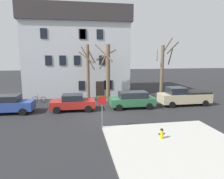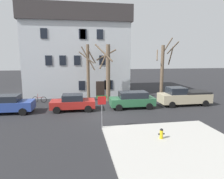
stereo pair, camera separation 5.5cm
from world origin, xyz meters
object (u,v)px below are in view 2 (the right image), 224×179
object	(u,v)px
car_blue_sedan	(8,104)
car_green_wagon	(132,100)
tree_bare_far	(163,69)
tree_bare_near	(88,71)
street_sign_pole	(102,106)
building_main	(78,52)
fire_hydrant	(161,133)
car_red_sedan	(73,102)
pickup_truck_beige	(184,96)
bicycle_leaning	(39,99)
tree_bare_mid	(108,71)

from	to	relation	value
car_blue_sedan	car_green_wagon	size ratio (longest dim) A/B	1.03
tree_bare_far	car_green_wagon	world-z (taller)	tree_bare_far
tree_bare_near	street_sign_pole	bearing A→B (deg)	-87.39
building_main	fire_hydrant	world-z (taller)	building_main
building_main	car_green_wagon	world-z (taller)	building_main
car_red_sedan	car_green_wagon	bearing A→B (deg)	-0.96
tree_bare_near	pickup_truck_beige	xyz separation A→B (m)	(10.22, -3.97, -2.58)
car_blue_sedan	bicycle_leaning	bearing A→B (deg)	62.20
building_main	car_red_sedan	distance (m)	11.25
tree_bare_far	car_blue_sedan	bearing A→B (deg)	-166.16
bicycle_leaning	fire_hydrant	bearing A→B (deg)	-51.71
tree_bare_far	car_blue_sedan	distance (m)	18.02
car_red_sedan	pickup_truck_beige	xyz separation A→B (m)	(12.01, 0.18, 0.15)
street_sign_pole	bicycle_leaning	bearing A→B (deg)	122.30
car_blue_sedan	pickup_truck_beige	distance (m)	18.04
street_sign_pole	tree_bare_mid	bearing A→B (deg)	78.92
car_red_sedan	bicycle_leaning	distance (m)	5.66
car_blue_sedan	building_main	bearing A→B (deg)	56.24
car_green_wagon	pickup_truck_beige	bearing A→B (deg)	2.72
tree_bare_near	tree_bare_mid	bearing A→B (deg)	-12.96
car_green_wagon	street_sign_pole	distance (m)	6.79
tree_bare_near	fire_hydrant	xyz separation A→B (m)	(3.98, -12.33, -3.08)
car_red_sedan	fire_hydrant	distance (m)	10.01
car_red_sedan	building_main	bearing A→B (deg)	86.48
car_blue_sedan	car_green_wagon	world-z (taller)	car_blue_sedan
building_main	pickup_truck_beige	distance (m)	15.83
car_blue_sedan	pickup_truck_beige	world-z (taller)	pickup_truck_beige
building_main	tree_bare_far	size ratio (longest dim) A/B	1.86
car_blue_sedan	car_green_wagon	xyz separation A→B (m)	(12.09, -0.15, 0.03)
building_main	tree_bare_mid	size ratio (longest dim) A/B	2.11
pickup_truck_beige	street_sign_pole	xyz separation A→B (m)	(-9.78, -5.82, 0.82)
car_red_sedan	pickup_truck_beige	world-z (taller)	pickup_truck_beige
car_blue_sedan	fire_hydrant	xyz separation A→B (m)	(11.80, -8.23, -0.40)
tree_bare_mid	building_main	bearing A→B (deg)	118.32
car_red_sedan	bicycle_leaning	xyz separation A→B (m)	(-3.91, 4.07, -0.45)
building_main	car_blue_sedan	distance (m)	12.99
fire_hydrant	bicycle_leaning	xyz separation A→B (m)	(-9.68, 12.25, -0.10)
car_blue_sedan	street_sign_pole	world-z (taller)	street_sign_pole
street_sign_pole	building_main	bearing A→B (deg)	95.90
tree_bare_far	tree_bare_near	bearing A→B (deg)	-179.05
tree_bare_far	bicycle_leaning	distance (m)	15.53
tree_bare_near	car_blue_sedan	size ratio (longest dim) A/B	1.41
tree_bare_near	car_green_wagon	distance (m)	6.59
building_main	bicycle_leaning	xyz separation A→B (m)	(-4.52, -5.92, -5.57)
tree_bare_near	bicycle_leaning	bearing A→B (deg)	-179.23
car_green_wagon	tree_bare_mid	bearing A→B (deg)	118.39
car_blue_sedan	fire_hydrant	size ratio (longest dim) A/B	6.97
car_green_wagon	fire_hydrant	distance (m)	8.10
bicycle_leaning	tree_bare_mid	bearing A→B (deg)	-3.19
car_red_sedan	street_sign_pole	world-z (taller)	street_sign_pole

